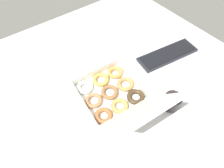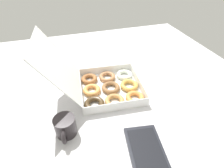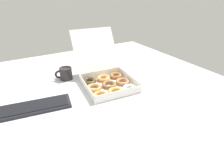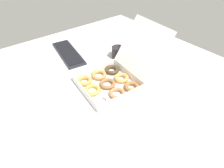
# 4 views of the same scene
# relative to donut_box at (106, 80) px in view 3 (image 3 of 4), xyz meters

# --- Properties ---
(ground_plane) EXTENTS (1.80, 1.80, 0.02)m
(ground_plane) POSITION_rel_donut_box_xyz_m (-0.04, -0.02, -0.05)
(ground_plane) COLOR silver
(donut_box) EXTENTS (0.38, 0.54, 0.34)m
(donut_box) POSITION_rel_donut_box_xyz_m (0.00, 0.00, 0.00)
(donut_box) COLOR white
(donut_box) RESTS_ON ground_plane
(keyboard) EXTENTS (0.45, 0.20, 0.02)m
(keyboard) POSITION_rel_donut_box_xyz_m (-0.51, -0.05, -0.03)
(keyboard) COLOR black
(keyboard) RESTS_ON ground_plane
(coffee_mug) EXTENTS (0.13, 0.09, 0.09)m
(coffee_mug) POSITION_rel_donut_box_xyz_m (-0.22, 0.23, 0.01)
(coffee_mug) COLOR #262124
(coffee_mug) RESTS_ON ground_plane
(paper_napkin) EXTENTS (0.12, 0.11, 0.00)m
(paper_napkin) POSITION_rel_donut_box_xyz_m (0.19, -0.30, -0.04)
(paper_napkin) COLOR white
(paper_napkin) RESTS_ON ground_plane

